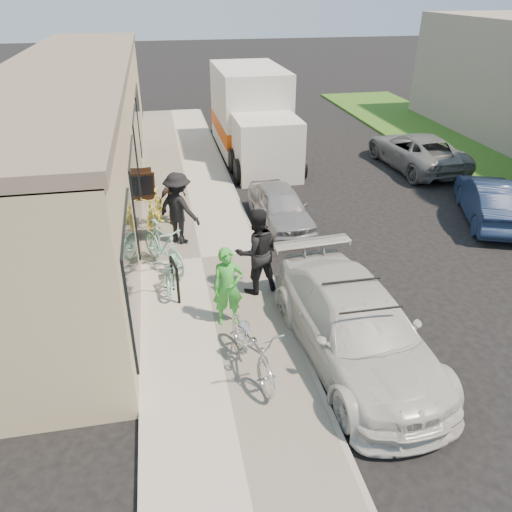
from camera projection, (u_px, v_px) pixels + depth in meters
ground at (311, 323)px, 10.46m from camera, size 120.00×120.00×0.00m
sidewalk at (201, 260)px, 12.67m from camera, size 3.00×34.00×0.15m
curb at (261, 255)px, 12.93m from camera, size 0.12×34.00×0.13m
storefront at (78, 135)px, 15.43m from camera, size 3.60×20.00×4.22m
bike_rack at (175, 276)px, 10.82m from camera, size 0.16×0.62×0.88m
sandwich_board at (145, 185)px, 15.78m from camera, size 0.68×0.68×0.96m
sedan_white at (356, 327)px, 9.16m from camera, size 2.36×5.04×1.46m
sedan_silver at (280, 207)px, 14.40m from camera, size 1.56×3.48×1.16m
moving_truck at (252, 118)px, 20.01m from camera, size 2.63×6.86×3.36m
far_car_blue at (492, 200)px, 14.66m from camera, size 2.67×4.17×1.30m
far_car_gray at (416, 151)px, 18.95m from camera, size 2.46×4.88×1.33m
tandem_bike at (252, 345)px, 8.73m from camera, size 1.07×2.14×1.07m
woman_rider at (228, 287)px, 9.84m from camera, size 0.61×0.40×1.68m
man_standing at (256, 251)px, 10.83m from camera, size 1.11×0.95×1.97m
cruiser_bike_a at (163, 246)px, 11.94m from camera, size 1.35×1.95×1.15m
cruiser_bike_b at (173, 269)px, 11.27m from camera, size 0.85×1.73×0.87m
cruiser_bike_c at (155, 210)px, 13.90m from camera, size 0.95×1.86×1.08m
bystander_a at (179, 208)px, 12.97m from camera, size 1.40×1.37×1.92m
bystander_b at (173, 199)px, 14.11m from camera, size 0.94×0.78×1.50m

